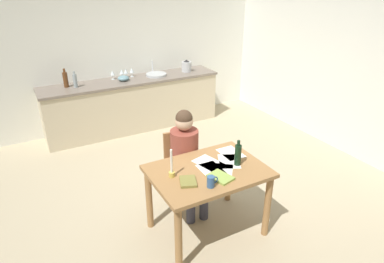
{
  "coord_description": "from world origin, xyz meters",
  "views": [
    {
      "loc": [
        -1.78,
        -3.17,
        2.52
      ],
      "look_at": [
        -0.06,
        -0.02,
        0.85
      ],
      "focal_mm": 31.55,
      "sensor_mm": 36.0,
      "label": 1
    }
  ],
  "objects": [
    {
      "name": "sink_unit",
      "position": [
        0.45,
        2.24,
        0.92
      ],
      "size": [
        0.36,
        0.36,
        0.24
      ],
      "color": "#B2B7BC",
      "rests_on": "kitchen_counter"
    },
    {
      "name": "wine_glass_near_sink",
      "position": [
        0.06,
        2.39,
        1.01
      ],
      "size": [
        0.07,
        0.07,
        0.15
      ],
      "color": "silver",
      "rests_on": "kitchen_counter"
    },
    {
      "name": "book_cookery",
      "position": [
        -0.23,
        -0.91,
        0.77
      ],
      "size": [
        0.22,
        0.26,
        0.02
      ],
      "primitive_type": "cube",
      "rotation": [
        0.0,
        0.0,
        0.27
      ],
      "color": "#91AC4D",
      "rests_on": "dining_table"
    },
    {
      "name": "wine_bottle_on_table",
      "position": [
        0.06,
        -0.78,
        0.88
      ],
      "size": [
        0.07,
        0.07,
        0.27
      ],
      "color": "black",
      "rests_on": "dining_table"
    },
    {
      "name": "wall_right",
      "position": [
        2.6,
        0.0,
        1.3
      ],
      "size": [
        0.12,
        5.2,
        2.6
      ],
      "primitive_type": "cube",
      "color": "silver",
      "rests_on": "ground"
    },
    {
      "name": "kitchen_counter",
      "position": [
        0.0,
        2.24,
        0.45
      ],
      "size": [
        3.06,
        0.64,
        0.9
      ],
      "color": "beige",
      "rests_on": "ground"
    },
    {
      "name": "paper_bill",
      "position": [
        0.02,
        -0.68,
        0.76
      ],
      "size": [
        0.32,
        0.36,
        0.0
      ],
      "primitive_type": "cube",
      "rotation": [
        0.0,
        0.0,
        -0.46
      ],
      "color": "white",
      "rests_on": "dining_table"
    },
    {
      "name": "book_magazine",
      "position": [
        -0.54,
        -0.83,
        0.78
      ],
      "size": [
        0.21,
        0.23,
        0.03
      ],
      "primitive_type": "cube",
      "rotation": [
        0.0,
        0.0,
        -0.38
      ],
      "color": "olive",
      "rests_on": "dining_table"
    },
    {
      "name": "wine_glass_by_kettle",
      "position": [
        -0.05,
        2.39,
        1.01
      ],
      "size": [
        0.07,
        0.07,
        0.15
      ],
      "color": "silver",
      "rests_on": "kitchen_counter"
    },
    {
      "name": "wine_glass_back_right",
      "position": [
        -0.28,
        2.39,
        1.01
      ],
      "size": [
        0.07,
        0.07,
        0.15
      ],
      "color": "silver",
      "rests_on": "kitchen_counter"
    },
    {
      "name": "stovetop_kettle",
      "position": [
        1.06,
        2.24,
        1.0
      ],
      "size": [
        0.18,
        0.18,
        0.22
      ],
      "color": "#B7BABF",
      "rests_on": "kitchen_counter"
    },
    {
      "name": "wine_glass_back_left",
      "position": [
        -0.12,
        2.39,
        1.01
      ],
      "size": [
        0.07,
        0.07,
        0.15
      ],
      "color": "silver",
      "rests_on": "kitchen_counter"
    },
    {
      "name": "ground_plane",
      "position": [
        0.0,
        0.0,
        -0.02
      ],
      "size": [
        5.2,
        5.2,
        0.04
      ],
      "primitive_type": "cube",
      "color": "tan"
    },
    {
      "name": "candlestick",
      "position": [
        -0.63,
        -0.66,
        0.85
      ],
      "size": [
        0.06,
        0.06,
        0.29
      ],
      "color": "gold",
      "rests_on": "dining_table"
    },
    {
      "name": "person_seated",
      "position": [
        -0.23,
        -0.21,
        0.68
      ],
      "size": [
        0.36,
        0.61,
        1.19
      ],
      "color": "brown",
      "rests_on": "ground"
    },
    {
      "name": "bottle_vinegar",
      "position": [
        -0.93,
        2.23,
        1.01
      ],
      "size": [
        0.06,
        0.06,
        0.26
      ],
      "color": "#8C999E",
      "rests_on": "kitchen_counter"
    },
    {
      "name": "paper_notice",
      "position": [
        -0.23,
        -0.74,
        0.76
      ],
      "size": [
        0.22,
        0.3,
        0.0
      ],
      "primitive_type": "cube",
      "rotation": [
        0.0,
        0.0,
        -0.03
      ],
      "color": "white",
      "rests_on": "dining_table"
    },
    {
      "name": "wall_back",
      "position": [
        0.0,
        2.6,
        1.3
      ],
      "size": [
        5.2,
        0.12,
        2.6
      ],
      "primitive_type": "cube",
      "color": "silver",
      "rests_on": "ground"
    },
    {
      "name": "dining_table",
      "position": [
        -0.26,
        -0.72,
        0.64
      ],
      "size": [
        1.14,
        0.82,
        0.76
      ],
      "color": "#9E7042",
      "rests_on": "ground"
    },
    {
      "name": "paper_envelope",
      "position": [
        -0.16,
        -0.81,
        0.76
      ],
      "size": [
        0.35,
        0.36,
        0.0
      ],
      "primitive_type": "cube",
      "rotation": [
        0.0,
        0.0,
        -0.69
      ],
      "color": "white",
      "rests_on": "dining_table"
    },
    {
      "name": "paper_receipt",
      "position": [
        0.14,
        -0.54,
        0.76
      ],
      "size": [
        0.21,
        0.3,
        0.0
      ],
      "primitive_type": "cube",
      "rotation": [
        0.0,
        0.0,
        -0.01
      ],
      "color": "white",
      "rests_on": "dining_table"
    },
    {
      "name": "paper_letter",
      "position": [
        -0.19,
        -0.6,
        0.76
      ],
      "size": [
        0.28,
        0.34,
        0.0
      ],
      "primitive_type": "cube",
      "rotation": [
        0.0,
        0.0,
        0.26
      ],
      "color": "white",
      "rests_on": "dining_table"
    },
    {
      "name": "mixing_bowl",
      "position": [
        -0.15,
        2.22,
        0.94
      ],
      "size": [
        0.19,
        0.19,
        0.09
      ],
      "primitive_type": "ellipsoid",
      "color": "#668C99",
      "rests_on": "kitchen_counter"
    },
    {
      "name": "chair_at_table",
      "position": [
        -0.22,
        -0.07,
        0.48
      ],
      "size": [
        0.44,
        0.44,
        0.86
      ],
      "color": "#9E7042",
      "rests_on": "ground"
    },
    {
      "name": "bottle_oil",
      "position": [
        -1.06,
        2.31,
        1.03
      ],
      "size": [
        0.08,
        0.08,
        0.3
      ],
      "color": "#593319",
      "rests_on": "kitchen_counter"
    },
    {
      "name": "coffee_mug",
      "position": [
        -0.39,
        -0.99,
        0.82
      ],
      "size": [
        0.11,
        0.07,
        0.11
      ],
      "color": "#33598C",
      "rests_on": "dining_table"
    }
  ]
}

